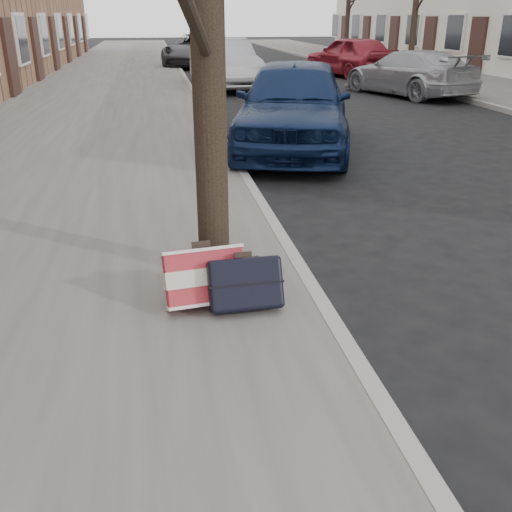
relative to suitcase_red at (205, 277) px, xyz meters
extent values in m
cube|color=slate|center=(-1.56, 14.22, -0.29)|extent=(5.00, 70.00, 0.12)
cube|color=#65635C|center=(9.94, 14.22, -0.29)|extent=(4.00, 70.00, 0.12)
cube|color=black|center=(0.14, 0.42, -0.22)|extent=(0.85, 0.85, 0.02)
cube|color=maroon|center=(0.00, 0.00, 0.00)|extent=(0.63, 0.40, 0.46)
cube|color=black|center=(0.29, -0.13, -0.01)|extent=(0.56, 0.34, 0.43)
imported|color=#0F1F45|center=(2.05, 5.70, 0.42)|extent=(3.04, 4.85, 1.54)
imported|color=#ABACB2|center=(2.01, 14.91, 0.39)|extent=(1.96, 4.61, 1.48)
imported|color=#3C3C42|center=(1.81, 23.30, 0.35)|extent=(3.74, 5.48, 1.39)
imported|color=#9B9CA3|center=(6.97, 12.14, 0.28)|extent=(3.03, 4.69, 1.27)
imported|color=maroon|center=(7.10, 17.71, 0.39)|extent=(2.84, 4.65, 1.48)
cylinder|color=black|center=(9.34, 17.36, 2.13)|extent=(0.23, 0.23, 4.71)
cylinder|color=black|center=(9.34, 25.02, 2.22)|extent=(0.22, 0.22, 4.90)
camera|label=1|loc=(-0.29, -3.89, 1.82)|focal=40.00mm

